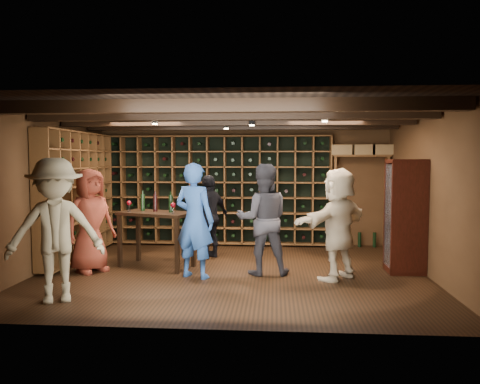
# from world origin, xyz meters

# --- Properties ---
(ground) EXTENTS (6.00, 6.00, 0.00)m
(ground) POSITION_xyz_m (0.00, 0.00, 0.00)
(ground) COLOR black
(ground) RESTS_ON ground
(room_shell) EXTENTS (6.00, 6.00, 6.00)m
(room_shell) POSITION_xyz_m (0.00, 0.05, 2.42)
(room_shell) COLOR #4C301A
(room_shell) RESTS_ON ground
(wine_rack_back) EXTENTS (4.65, 0.30, 2.20)m
(wine_rack_back) POSITION_xyz_m (-0.52, 2.33, 1.15)
(wine_rack_back) COLOR brown
(wine_rack_back) RESTS_ON ground
(wine_rack_left) EXTENTS (0.30, 2.65, 2.20)m
(wine_rack_left) POSITION_xyz_m (-2.83, 0.82, 1.15)
(wine_rack_left) COLOR brown
(wine_rack_left) RESTS_ON ground
(crate_shelf) EXTENTS (1.20, 0.32, 2.07)m
(crate_shelf) POSITION_xyz_m (2.41, 2.32, 1.57)
(crate_shelf) COLOR brown
(crate_shelf) RESTS_ON ground
(display_cabinet) EXTENTS (0.55, 0.50, 1.75)m
(display_cabinet) POSITION_xyz_m (2.71, 0.20, 0.86)
(display_cabinet) COLOR black
(display_cabinet) RESTS_ON ground
(man_blue_shirt) EXTENTS (0.73, 0.61, 1.73)m
(man_blue_shirt) POSITION_xyz_m (-0.52, -0.36, 0.86)
(man_blue_shirt) COLOR navy
(man_blue_shirt) RESTS_ON ground
(man_grey_suit) EXTENTS (0.89, 0.73, 1.71)m
(man_grey_suit) POSITION_xyz_m (0.50, -0.07, 0.85)
(man_grey_suit) COLOR black
(man_grey_suit) RESTS_ON ground
(guest_red_floral) EXTENTS (0.89, 0.95, 1.63)m
(guest_red_floral) POSITION_xyz_m (-2.22, -0.13, 0.82)
(guest_red_floral) COLOR maroon
(guest_red_floral) RESTS_ON ground
(guest_woman_black) EXTENTS (0.81, 0.93, 1.50)m
(guest_woman_black) POSITION_xyz_m (-0.49, 1.07, 0.75)
(guest_woman_black) COLOR black
(guest_woman_black) RESTS_ON ground
(guest_khaki) EXTENTS (1.33, 1.07, 1.80)m
(guest_khaki) POSITION_xyz_m (-2.04, -1.67, 0.90)
(guest_khaki) COLOR gray
(guest_khaki) RESTS_ON ground
(guest_beige) EXTENTS (1.41, 1.45, 1.66)m
(guest_beige) POSITION_xyz_m (1.62, -0.29, 0.83)
(guest_beige) COLOR tan
(guest_beige) RESTS_ON ground
(tasting_table) EXTENTS (1.35, 0.98, 1.19)m
(tasting_table) POSITION_xyz_m (-1.27, 0.29, 0.80)
(tasting_table) COLOR black
(tasting_table) RESTS_ON ground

